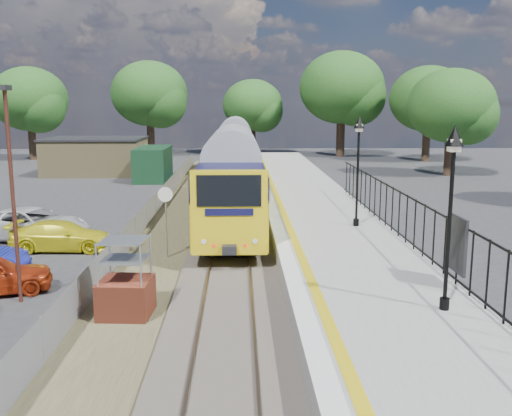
{
  "coord_description": "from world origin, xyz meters",
  "views": [
    {
      "loc": [
        0.36,
        -17.5,
        6.0
      ],
      "look_at": [
        1.0,
        4.3,
        2.0
      ],
      "focal_mm": 40.0,
      "sensor_mm": 36.0,
      "label": 1
    }
  ],
  "objects_px": {
    "train": "(234,157)",
    "brick_plinth": "(125,279)",
    "carpark_lamp": "(12,181)",
    "victorian_lamp_south": "(452,175)",
    "car_yellow": "(62,236)",
    "victorian_lamp_north": "(359,145)",
    "car_white": "(31,224)",
    "speed_sign": "(166,210)"
  },
  "relations": [
    {
      "from": "carpark_lamp",
      "to": "victorian_lamp_north",
      "type": "bearing_deg",
      "value": 29.35
    },
    {
      "from": "train",
      "to": "brick_plinth",
      "type": "distance_m",
      "value": 24.59
    },
    {
      "from": "train",
      "to": "car_yellow",
      "type": "relative_size",
      "value": 9.74
    },
    {
      "from": "victorian_lamp_south",
      "to": "victorian_lamp_north",
      "type": "distance_m",
      "value": 10.0
    },
    {
      "from": "brick_plinth",
      "to": "car_white",
      "type": "relative_size",
      "value": 0.44
    },
    {
      "from": "victorian_lamp_south",
      "to": "train",
      "type": "relative_size",
      "value": 0.11
    },
    {
      "from": "victorian_lamp_south",
      "to": "speed_sign",
      "type": "bearing_deg",
      "value": 134.02
    },
    {
      "from": "carpark_lamp",
      "to": "car_white",
      "type": "height_order",
      "value": "carpark_lamp"
    },
    {
      "from": "victorian_lamp_north",
      "to": "car_white",
      "type": "height_order",
      "value": "victorian_lamp_north"
    },
    {
      "from": "carpark_lamp",
      "to": "car_yellow",
      "type": "distance_m",
      "value": 7.04
    },
    {
      "from": "victorian_lamp_north",
      "to": "speed_sign",
      "type": "xyz_separation_m",
      "value": [
        -7.8,
        -1.72,
        -2.36
      ]
    },
    {
      "from": "brick_plinth",
      "to": "car_white",
      "type": "bearing_deg",
      "value": 122.47
    },
    {
      "from": "victorian_lamp_north",
      "to": "car_yellow",
      "type": "distance_m",
      "value": 12.84
    },
    {
      "from": "victorian_lamp_south",
      "to": "brick_plinth",
      "type": "distance_m",
      "value": 9.21
    },
    {
      "from": "car_yellow",
      "to": "car_white",
      "type": "xyz_separation_m",
      "value": [
        -1.89,
        1.8,
        0.12
      ]
    },
    {
      "from": "victorian_lamp_north",
      "to": "carpark_lamp",
      "type": "relative_size",
      "value": 0.7
    },
    {
      "from": "car_yellow",
      "to": "car_white",
      "type": "height_order",
      "value": "car_white"
    },
    {
      "from": "train",
      "to": "car_yellow",
      "type": "xyz_separation_m",
      "value": [
        -6.99,
        -16.76,
        -1.73
      ]
    },
    {
      "from": "victorian_lamp_south",
      "to": "brick_plinth",
      "type": "relative_size",
      "value": 2.0
    },
    {
      "from": "train",
      "to": "speed_sign",
      "type": "bearing_deg",
      "value": -97.83
    },
    {
      "from": "victorian_lamp_south",
      "to": "train",
      "type": "height_order",
      "value": "victorian_lamp_south"
    },
    {
      "from": "victorian_lamp_north",
      "to": "car_white",
      "type": "distance_m",
      "value": 14.7
    },
    {
      "from": "brick_plinth",
      "to": "carpark_lamp",
      "type": "relative_size",
      "value": 0.35
    },
    {
      "from": "brick_plinth",
      "to": "car_white",
      "type": "height_order",
      "value": "brick_plinth"
    },
    {
      "from": "car_white",
      "to": "train",
      "type": "bearing_deg",
      "value": -14.11
    },
    {
      "from": "victorian_lamp_south",
      "to": "speed_sign",
      "type": "relative_size",
      "value": 1.62
    },
    {
      "from": "speed_sign",
      "to": "car_white",
      "type": "xyz_separation_m",
      "value": [
        -6.38,
        3.23,
        -1.21
      ]
    },
    {
      "from": "train",
      "to": "carpark_lamp",
      "type": "bearing_deg",
      "value": -105.5
    },
    {
      "from": "victorian_lamp_south",
      "to": "car_white",
      "type": "relative_size",
      "value": 0.88
    },
    {
      "from": "speed_sign",
      "to": "carpark_lamp",
      "type": "height_order",
      "value": "carpark_lamp"
    },
    {
      "from": "carpark_lamp",
      "to": "train",
      "type": "bearing_deg",
      "value": 74.5
    },
    {
      "from": "brick_plinth",
      "to": "carpark_lamp",
      "type": "height_order",
      "value": "carpark_lamp"
    },
    {
      "from": "victorian_lamp_south",
      "to": "brick_plinth",
      "type": "xyz_separation_m",
      "value": [
        -8.38,
        2.08,
        -3.19
      ]
    },
    {
      "from": "brick_plinth",
      "to": "car_yellow",
      "type": "bearing_deg",
      "value": 118.34
    },
    {
      "from": "brick_plinth",
      "to": "car_yellow",
      "type": "xyz_separation_m",
      "value": [
        -4.11,
        7.62,
        -0.5
      ]
    },
    {
      "from": "victorian_lamp_north",
      "to": "car_yellow",
      "type": "xyz_separation_m",
      "value": [
        -12.29,
        -0.3,
        -3.69
      ]
    },
    {
      "from": "victorian_lamp_north",
      "to": "car_yellow",
      "type": "relative_size",
      "value": 1.1
    },
    {
      "from": "train",
      "to": "car_white",
      "type": "xyz_separation_m",
      "value": [
        -8.88,
        -14.96,
        -1.62
      ]
    },
    {
      "from": "brick_plinth",
      "to": "speed_sign",
      "type": "bearing_deg",
      "value": 86.48
    },
    {
      "from": "victorian_lamp_north",
      "to": "speed_sign",
      "type": "bearing_deg",
      "value": -167.55
    },
    {
      "from": "victorian_lamp_south",
      "to": "car_yellow",
      "type": "xyz_separation_m",
      "value": [
        -12.49,
        9.7,
        -3.69
      ]
    },
    {
      "from": "carpark_lamp",
      "to": "victorian_lamp_south",
      "type": "bearing_deg",
      "value": -16.1
    }
  ]
}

